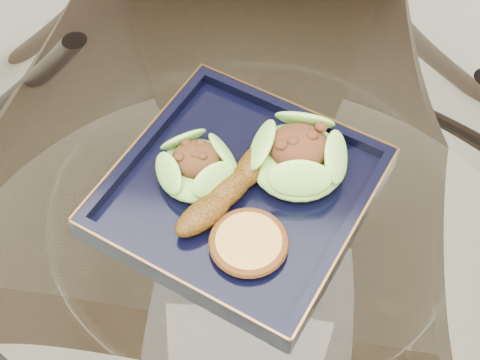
# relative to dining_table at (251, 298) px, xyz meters

# --- Properties ---
(dining_table) EXTENTS (1.13, 1.13, 0.77)m
(dining_table) POSITION_rel_dining_table_xyz_m (0.00, 0.00, 0.00)
(dining_table) COLOR white
(dining_table) RESTS_ON ground
(dining_chair) EXTENTS (0.45, 0.45, 1.04)m
(dining_chair) POSITION_rel_dining_table_xyz_m (-0.07, 0.36, -0.02)
(dining_chair) COLOR black
(dining_chair) RESTS_ON ground
(navy_plate) EXTENTS (0.35, 0.35, 0.02)m
(navy_plate) POSITION_rel_dining_table_xyz_m (-0.02, 0.04, 0.17)
(navy_plate) COLOR black
(navy_plate) RESTS_ON dining_table
(lettuce_wrap_left) EXTENTS (0.11, 0.11, 0.03)m
(lettuce_wrap_left) POSITION_rel_dining_table_xyz_m (-0.07, 0.06, 0.20)
(lettuce_wrap_left) COLOR #5AA630
(lettuce_wrap_left) RESTS_ON navy_plate
(lettuce_wrap_right) EXTENTS (0.15, 0.15, 0.04)m
(lettuce_wrap_right) POSITION_rel_dining_table_xyz_m (0.04, 0.08, 0.20)
(lettuce_wrap_right) COLOR #549F2E
(lettuce_wrap_right) RESTS_ON navy_plate
(roasted_plantain) EXTENTS (0.11, 0.15, 0.03)m
(roasted_plantain) POSITION_rel_dining_table_xyz_m (-0.03, 0.03, 0.20)
(roasted_plantain) COLOR #663C0A
(roasted_plantain) RESTS_ON navy_plate
(crumb_patty) EXTENTS (0.09, 0.09, 0.01)m
(crumb_patty) POSITION_rel_dining_table_xyz_m (-0.00, -0.03, 0.19)
(crumb_patty) COLOR gold
(crumb_patty) RESTS_ON navy_plate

